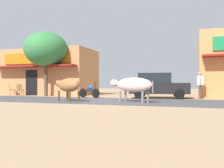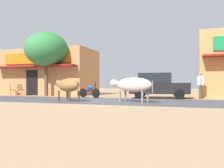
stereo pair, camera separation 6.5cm
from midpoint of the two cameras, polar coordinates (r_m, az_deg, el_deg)
The scene contains 11 objects.
ground at distance 13.54m, azimuth -3.46°, elevation -3.93°, with size 80.00×80.00×0.00m, color tan.
asphalt_road at distance 13.54m, azimuth -3.46°, elevation -3.92°, with size 72.00×5.25×0.00m, color #484A4F.
storefront_left_cafe at distance 22.51m, azimuth -14.33°, elevation 2.65°, with size 7.93×4.96×3.96m.
roadside_tree at distance 19.72m, azimuth -15.24°, elevation 7.91°, with size 3.38×3.38×5.02m.
parked_hatchback_car at distance 16.10m, azimuth 10.95°, elevation -0.32°, with size 3.99×2.33×1.64m.
parked_motorcycle at distance 16.47m, azimuth -5.23°, elevation -1.60°, with size 1.75×0.66×1.06m.
cow_near_brown at distance 13.09m, azimuth -10.29°, elevation -0.31°, with size 2.41×1.89×1.22m.
cow_far_dark at distance 12.25m, azimuth 5.00°, elevation -0.22°, with size 2.69×1.58×1.25m.
pedestrian_by_shop at distance 16.06m, azimuth 20.28°, elevation 0.21°, with size 0.46×0.61×1.68m.
cafe_chair_near_tree at distance 20.78m, azimuth -20.81°, elevation -1.17°, with size 0.51×0.51×0.92m.
cafe_chair_by_doorway at distance 21.59m, azimuth -22.58°, elevation -1.13°, with size 0.62×0.62×0.92m.
Camera 2 is at (5.25, -12.45, 0.90)m, focal length 38.52 mm.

